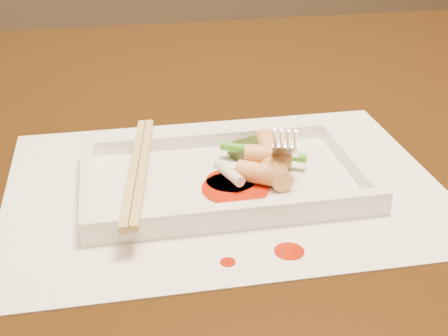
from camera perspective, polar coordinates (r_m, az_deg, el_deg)
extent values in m
cube|color=black|center=(0.73, -4.08, 2.79)|extent=(1.40, 0.90, 0.04)
cube|color=white|center=(0.58, 0.00, -1.64)|extent=(0.40, 0.30, 0.00)
cylinder|color=#A61A04|center=(0.49, 5.99, -7.57)|extent=(0.02, 0.02, 0.00)
cylinder|color=#A61A04|center=(0.48, 0.36, -8.60)|extent=(0.01, 0.01, 0.00)
cube|color=white|center=(0.58, 0.00, -1.23)|extent=(0.26, 0.16, 0.01)
cube|color=white|center=(0.64, -1.25, 2.76)|extent=(0.26, 0.01, 0.01)
cube|color=white|center=(0.51, 1.56, -4.05)|extent=(0.26, 0.01, 0.01)
cube|color=white|center=(0.57, -12.38, -1.35)|extent=(0.01, 0.14, 0.01)
cube|color=white|center=(0.61, 11.55, 0.76)|extent=(0.01, 0.14, 0.01)
cube|color=black|center=(0.62, 2.50, 1.76)|extent=(0.05, 0.04, 0.01)
cylinder|color=#EAEACC|center=(0.56, 0.47, -0.45)|extent=(0.02, 0.04, 0.01)
cylinder|color=#319918|center=(0.60, 3.59, 1.47)|extent=(0.08, 0.05, 0.01)
cube|color=tan|center=(0.56, -8.23, -0.05)|extent=(0.04, 0.20, 0.01)
cube|color=tan|center=(0.56, -7.42, 0.02)|extent=(0.04, 0.20, 0.01)
cylinder|color=#A61A04|center=(0.57, 0.64, -1.16)|extent=(0.05, 0.05, 0.00)
cylinder|color=#A61A04|center=(0.56, 1.05, -1.86)|extent=(0.06, 0.06, 0.00)
cylinder|color=#E8BA6C|center=(0.56, 3.42, -0.54)|extent=(0.05, 0.04, 0.02)
cylinder|color=#E8BA6C|center=(0.61, 4.05, 1.88)|extent=(0.02, 0.05, 0.02)
cylinder|color=#E8BA6C|center=(0.58, 4.09, 1.15)|extent=(0.05, 0.03, 0.02)
cylinder|color=#E8BA6C|center=(0.58, 4.11, 0.43)|extent=(0.03, 0.04, 0.02)
cylinder|color=#E8BA6C|center=(0.57, 4.74, -0.26)|extent=(0.02, 0.05, 0.02)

